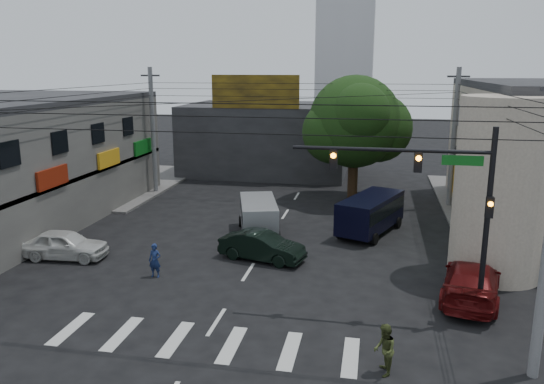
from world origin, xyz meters
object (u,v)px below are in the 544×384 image
(silver_minivan, at_px, (258,218))
(traffic_officer, at_px, (155,261))
(maroon_sedan, at_px, (472,281))
(navy_van, at_px, (370,215))
(white_compact, at_px, (65,244))
(traffic_gantry, at_px, (440,192))
(street_tree, at_px, (355,122))
(pedestrian_olive, at_px, (384,350))
(dark_sedan, at_px, (262,246))
(utility_pole_far_right, at_px, (454,139))
(utility_pole_far_left, at_px, (153,132))

(silver_minivan, bearing_deg, traffic_officer, 139.36)
(maroon_sedan, height_order, navy_van, navy_van)
(maroon_sedan, bearing_deg, traffic_officer, 13.16)
(white_compact, bearing_deg, traffic_officer, -108.60)
(traffic_gantry, xyz_separation_m, traffic_officer, (-11.78, 1.65, -4.06))
(street_tree, bearing_deg, navy_van, -80.09)
(silver_minivan, bearing_deg, pedestrian_olive, -168.33)
(traffic_officer, height_order, pedestrian_olive, pedestrian_olive)
(dark_sedan, relative_size, navy_van, 0.78)
(utility_pole_far_right, xyz_separation_m, dark_sedan, (-10.21, -12.30, -3.91))
(utility_pole_far_right, xyz_separation_m, maroon_sedan, (-0.96, -15.06, -3.83))
(traffic_gantry, xyz_separation_m, pedestrian_olive, (-1.80, -4.28, -4.02))
(maroon_sedan, bearing_deg, navy_van, -51.04)
(dark_sedan, bearing_deg, traffic_officer, 139.86)
(traffic_gantry, xyz_separation_m, utility_pole_far_right, (2.68, 17.00, -0.23))
(maroon_sedan, distance_m, pedestrian_olive, 7.15)
(traffic_gantry, distance_m, navy_van, 11.04)
(dark_sedan, bearing_deg, utility_pole_far_right, -25.58)
(utility_pole_far_right, distance_m, dark_sedan, 16.46)
(white_compact, xyz_separation_m, silver_minivan, (8.50, 5.60, 0.26))
(navy_van, relative_size, pedestrian_olive, 3.47)
(street_tree, relative_size, dark_sedan, 1.96)
(traffic_gantry, height_order, traffic_officer, traffic_gantry)
(utility_pole_far_right, height_order, maroon_sedan, utility_pole_far_right)
(traffic_gantry, height_order, utility_pole_far_right, utility_pole_far_right)
(traffic_gantry, relative_size, navy_van, 1.27)
(street_tree, height_order, white_compact, street_tree)
(street_tree, xyz_separation_m, maroon_sedan, (5.54, -16.06, -4.70))
(white_compact, bearing_deg, navy_van, -68.37)
(street_tree, bearing_deg, white_compact, -131.53)
(pedestrian_olive, bearing_deg, traffic_gantry, 151.82)
(white_compact, relative_size, maroon_sedan, 0.76)
(navy_van, bearing_deg, traffic_officer, 153.65)
(traffic_gantry, bearing_deg, navy_van, 103.61)
(navy_van, distance_m, traffic_officer, 12.58)
(utility_pole_far_right, xyz_separation_m, pedestrian_olive, (-4.47, -21.29, -3.78))
(utility_pole_far_left, relative_size, traffic_officer, 5.95)
(street_tree, xyz_separation_m, pedestrian_olive, (2.03, -22.29, -4.66))
(white_compact, relative_size, navy_van, 0.76)
(street_tree, distance_m, pedestrian_olive, 22.86)
(maroon_sedan, relative_size, silver_minivan, 1.16)
(white_compact, distance_m, maroon_sedan, 18.83)
(utility_pole_far_left, height_order, white_compact, utility_pole_far_left)
(navy_van, bearing_deg, maroon_sedan, -131.41)
(utility_pole_far_left, distance_m, maroon_sedan, 25.36)
(traffic_gantry, height_order, pedestrian_olive, traffic_gantry)
(maroon_sedan, bearing_deg, dark_sedan, -4.68)
(utility_pole_far_right, bearing_deg, white_compact, -144.73)
(utility_pole_far_left, relative_size, white_compact, 2.14)
(traffic_gantry, bearing_deg, white_compact, 169.96)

